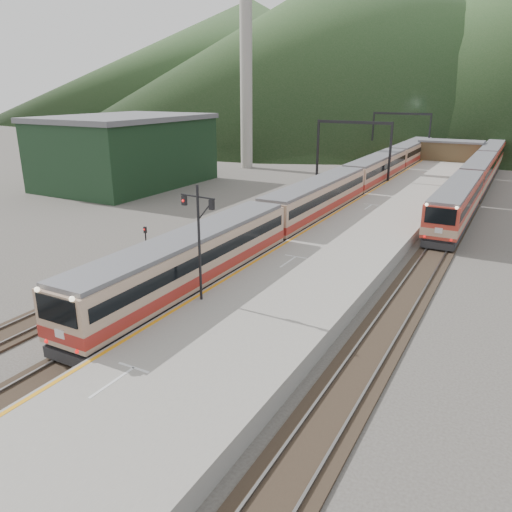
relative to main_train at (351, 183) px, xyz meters
The scene contains 17 objects.
track_main 6.50m from the main_train, 90.00° to the right, with size 2.60×200.00×0.23m.
track_far 8.20m from the main_train, 128.85° to the right, with size 2.60×200.00×0.23m.
track_second 13.21m from the main_train, 28.36° to the right, with size 2.60×200.00×0.23m.
platform 10.05m from the main_train, 55.70° to the right, with size 8.00×100.00×1.00m, color gray.
gantry_near 9.92m from the main_train, 107.96° to the left, with size 9.55×0.25×8.00m.
gantry_far 34.10m from the main_train, 94.82° to the left, with size 9.55×0.25×8.00m.
warehouse 28.41m from the main_train, behind, with size 14.50×20.50×8.60m.
smokestack 30.05m from the main_train, 144.33° to the left, with size 1.80×1.80×30.00m, color #9E998E.
station_shed 32.29m from the main_train, 80.01° to the left, with size 9.40×4.40×3.10m.
hill_a 151.86m from the main_train, 105.55° to the left, with size 180.00×180.00×60.00m, color #22451D.
hill_d 229.36m from the main_train, 121.77° to the left, with size 200.00×200.00×55.00m, color #22451D.
main_train is the anchor object (origin of this frame).
second_train 17.48m from the main_train, 48.85° to the left, with size 2.68×55.09×3.27m.
signal_mast 32.16m from the main_train, 85.94° to the right, with size 2.20×0.38×6.19m.
short_signal_b 22.17m from the main_train, 96.07° to the right, with size 0.23×0.18×2.27m.
short_signal_c 26.48m from the main_train, 105.32° to the right, with size 0.27×0.24×2.27m.
worker 37.38m from the main_train, 95.30° to the right, with size 0.60×0.39×1.64m, color black.
Camera 1 is at (16.61, -5.97, 11.74)m, focal length 35.00 mm.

